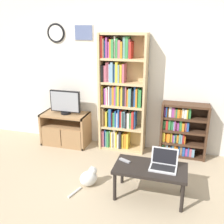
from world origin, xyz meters
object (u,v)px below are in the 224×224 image
Objects in this scene: television at (65,102)px; cat at (89,177)px; coffee_table at (150,171)px; laptop at (164,163)px; bookshelf_short at (181,131)px; remote_near_laptop at (125,161)px; tv_stand at (65,129)px; bookshelf_tall at (120,95)px.

cat is at bearing -52.82° from television.
laptop is at bearing 13.53° from coffee_table.
cat is at bearing -132.88° from bookshelf_short.
bookshelf_short is 5.60× the size of remote_near_laptop.
cat is at bearing 118.07° from remote_near_laptop.
television reaches higher than tv_stand.
bookshelf_short is at bearing 84.41° from laptop.
laptop reaches higher than remote_near_laptop.
television is 1.08× the size of cat.
television is 0.28× the size of bookshelf_tall.
television reaches higher than bookshelf_short.
bookshelf_tall is at bearing 119.40° from coffee_table.
cat is (-1.16, -1.25, -0.33)m from bookshelf_short.
tv_stand is at bearing 75.72° from remote_near_laptop.
bookshelf_short reaches higher than cat.
remote_near_laptop is at bearing 179.88° from laptop.
television is 0.62× the size of coffee_table.
bookshelf_tall is 1.58m from laptop.
television is at bearing 150.98° from laptop.
bookshelf_short is at bearing 86.07° from cat.
television is at bearing 9.79° from tv_stand.
tv_stand is at bearing -173.70° from bookshelf_tall.
coffee_table is at bearing -60.60° from bookshelf_tall.
coffee_table is at bearing -164.34° from laptop.
bookshelf_tall is at bearing 127.43° from laptop.
television is 3.42× the size of remote_near_laptop.
television is 1.64× the size of laptop.
bookshelf_short reaches higher than remote_near_laptop.
coffee_table is at bearing -33.82° from tv_stand.
coffee_table is 0.88m from cat.
bookshelf_short is 1.74m from cat.
bookshelf_short is at bearing 75.74° from coffee_table.
laptop is (0.16, 0.04, 0.11)m from coffee_table.
coffee_table is (1.70, -1.16, -0.43)m from television.
television reaches higher than remote_near_laptop.
television is at bearing 75.10° from remote_near_laptop.
tv_stand is 1.64× the size of cat.
laptop reaches higher than coffee_table.
coffee_table is 2.66× the size of laptop.
bookshelf_short is 1.77× the size of cat.
coffee_table is (-0.32, -1.28, -0.07)m from bookshelf_short.
bookshelf_short is at bearing 0.56° from bookshelf_tall.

